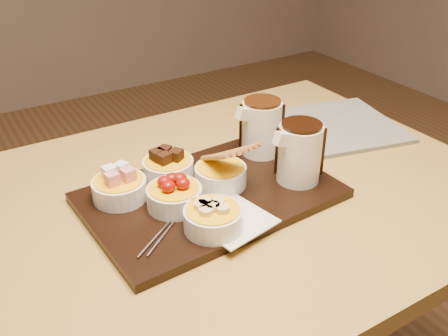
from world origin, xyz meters
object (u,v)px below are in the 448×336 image
dining_table (199,240)px  bowl_strawberries (174,197)px  pitcher_dark_chocolate (299,154)px  pitcher_milk_chocolate (261,128)px  newspaper (326,128)px  serving_board (211,195)px

dining_table → bowl_strawberries: 0.15m
pitcher_dark_chocolate → bowl_strawberries: bearing=167.3°
pitcher_milk_chocolate → dining_table: bearing=-164.0°
bowl_strawberries → newspaper: 0.49m
dining_table → pitcher_dark_chocolate: bearing=-18.6°
newspaper → dining_table: bearing=-152.7°
dining_table → serving_board: 0.11m
bowl_strawberries → pitcher_dark_chocolate: 0.25m
dining_table → pitcher_milk_chocolate: pitcher_milk_chocolate is taller
dining_table → pitcher_milk_chocolate: (0.19, 0.07, 0.17)m
serving_board → newspaper: (0.40, 0.12, -0.00)m
serving_board → pitcher_dark_chocolate: 0.19m
pitcher_milk_chocolate → pitcher_dark_chocolate: bearing=-94.4°
pitcher_dark_chocolate → serving_board: bearing=160.0°
dining_table → pitcher_dark_chocolate: pitcher_dark_chocolate is taller
pitcher_dark_chocolate → pitcher_milk_chocolate: same height
dining_table → bowl_strawberries: (-0.06, -0.02, 0.14)m
pitcher_milk_chocolate → bowl_strawberries: bearing=-163.6°
serving_board → bowl_strawberries: size_ratio=4.60×
bowl_strawberries → pitcher_milk_chocolate: 0.27m
serving_board → pitcher_milk_chocolate: bearing=21.8°
dining_table → newspaper: 0.44m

